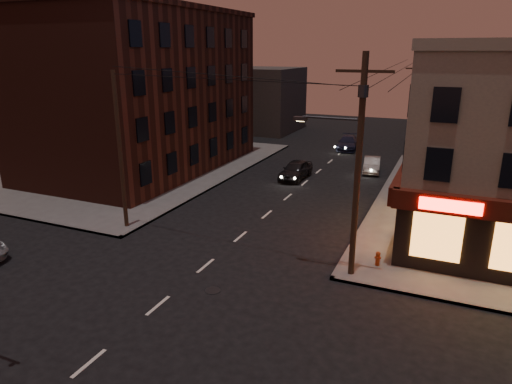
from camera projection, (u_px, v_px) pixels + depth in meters
The scene contains 13 objects.
ground at pixel (158, 306), 18.99m from camera, with size 120.00×120.00×0.00m, color black.
sidewalk_nw at pixel (117, 163), 42.46m from camera, with size 24.00×28.00×0.15m, color #514F4C.
brick_apartment at pixel (142, 93), 39.16m from camera, with size 12.00×20.00×13.00m, color #411D15.
bg_building_ne_a at pixel (493, 119), 45.87m from camera, with size 10.00×12.00×7.00m, color #3F3D3A.
bg_building_nw at pixel (262, 99), 59.51m from camera, with size 9.00×10.00×8.00m, color #3F3D3A.
bg_building_ne_b at pixel (469, 108), 59.03m from camera, with size 8.00×8.00×6.00m, color #3F3D3A.
utility_pole_main at pixel (356, 156), 19.80m from camera, with size 4.20×0.44×10.00m.
utility_pole_far at pixel (414, 111), 43.02m from camera, with size 0.26×0.26×9.00m, color #382619.
utility_pole_west at pixel (120, 152), 25.89m from camera, with size 0.24×0.24×9.00m, color #382619.
sedan_near at pixel (296, 170), 37.50m from camera, with size 1.77×4.41×1.50m, color black.
sedan_mid at pixel (372, 165), 39.63m from camera, with size 1.36×3.89×1.28m, color gray.
sedan_far at pixel (348, 143), 48.59m from camera, with size 1.97×4.86×1.41m, color #1B1F36.
fire_hydrant at pixel (378, 258), 22.11m from camera, with size 0.32×0.32×0.72m.
Camera 1 is at (10.42, -13.69, 10.19)m, focal length 32.00 mm.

